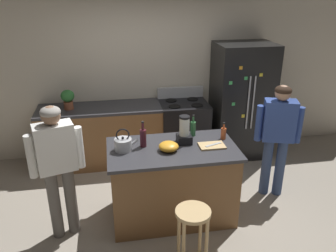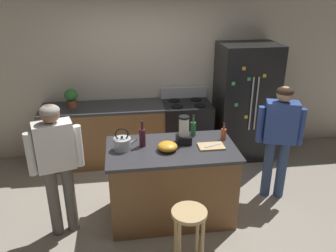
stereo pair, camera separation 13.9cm
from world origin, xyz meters
TOP-DOWN VIEW (x-y plane):
  - ground_plane at (0.00, 0.00)m, footprint 14.00×14.00m
  - back_wall at (0.00, 1.95)m, footprint 8.00×0.10m
  - kitchen_island at (0.00, 0.00)m, footprint 1.52×0.86m
  - back_counter_run at (-0.80, 1.55)m, footprint 2.00×0.64m
  - refrigerator at (1.42, 1.50)m, footprint 0.90×0.73m
  - stove_range at (0.47, 1.52)m, footprint 0.76×0.65m
  - person_by_island_left at (-1.28, -0.12)m, footprint 0.59×0.32m
  - person_by_sink_right at (1.44, 0.25)m, footprint 0.59×0.33m
  - bar_stool at (0.06, -0.81)m, footprint 0.36×0.36m
  - potted_plant at (-1.30, 1.55)m, footprint 0.20×0.20m
  - blender_appliance at (0.16, 0.11)m, footprint 0.17×0.17m
  - bottle_cooking_sauce at (0.66, 0.14)m, footprint 0.06×0.06m
  - bottle_wine at (-0.33, 0.10)m, footprint 0.08×0.08m
  - bottle_olive_oil at (0.32, 0.30)m, footprint 0.07×0.07m
  - mixing_bowl at (-0.06, -0.06)m, footprint 0.23×0.23m
  - tea_kettle at (-0.56, 0.04)m, footprint 0.28×0.20m
  - cutting_board at (0.46, -0.05)m, footprint 0.30×0.20m
  - chef_knife at (0.48, -0.05)m, footprint 0.22×0.11m

SIDE VIEW (x-z plane):
  - ground_plane at x=0.00m, z-range 0.00..0.00m
  - back_counter_run at x=-0.80m, z-range 0.00..0.95m
  - kitchen_island at x=0.00m, z-range 0.00..0.95m
  - stove_range at x=0.47m, z-range -0.08..1.05m
  - bar_stool at x=0.06m, z-range 0.18..0.83m
  - refrigerator at x=1.42m, z-range 0.00..1.86m
  - person_by_sink_right at x=1.44m, z-range 0.16..1.72m
  - cutting_board at x=0.46m, z-range 0.95..0.97m
  - person_by_island_left at x=-1.28m, z-range 0.17..1.76m
  - chef_knife at x=0.48m, z-range 0.97..0.97m
  - mixing_bowl at x=-0.06m, z-range 0.95..1.05m
  - bottle_cooking_sauce at x=0.66m, z-range 0.92..1.14m
  - tea_kettle at x=-0.56m, z-range 0.89..1.16m
  - bottle_olive_oil at x=0.32m, z-range 0.91..1.19m
  - bottle_wine at x=-0.33m, z-range 0.91..1.22m
  - blender_appliance at x=0.16m, z-range 0.92..1.27m
  - potted_plant at x=-1.30m, z-range 0.97..1.27m
  - back_wall at x=0.00m, z-range 0.00..2.70m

